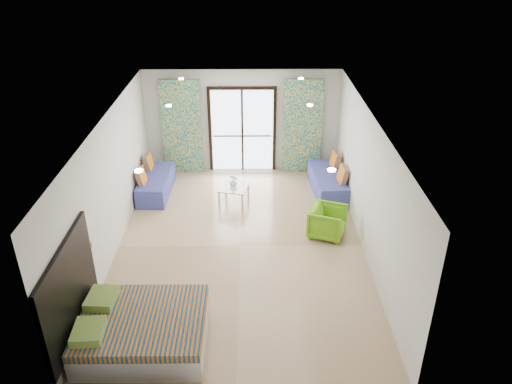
{
  "coord_description": "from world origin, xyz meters",
  "views": [
    {
      "loc": [
        0.23,
        -8.54,
        5.77
      ],
      "look_at": [
        0.32,
        0.2,
        1.15
      ],
      "focal_mm": 35.0,
      "sensor_mm": 36.0,
      "label": 1
    }
  ],
  "objects_px": {
    "daybed_right": "(328,182)",
    "coffee_table": "(234,189)",
    "armchair": "(328,220)",
    "bed": "(142,330)",
    "daybed_left": "(155,183)"
  },
  "relations": [
    {
      "from": "daybed_left",
      "to": "daybed_right",
      "type": "height_order",
      "value": "daybed_right"
    },
    {
      "from": "armchair",
      "to": "bed",
      "type": "bearing_deg",
      "value": 153.93
    },
    {
      "from": "daybed_left",
      "to": "coffee_table",
      "type": "height_order",
      "value": "daybed_left"
    },
    {
      "from": "daybed_right",
      "to": "armchair",
      "type": "distance_m",
      "value": 1.97
    },
    {
      "from": "coffee_table",
      "to": "daybed_left",
      "type": "bearing_deg",
      "value": 164.97
    },
    {
      "from": "daybed_right",
      "to": "coffee_table",
      "type": "bearing_deg",
      "value": -171.42
    },
    {
      "from": "daybed_right",
      "to": "bed",
      "type": "bearing_deg",
      "value": -129.36
    },
    {
      "from": "bed",
      "to": "daybed_right",
      "type": "distance_m",
      "value": 6.19
    },
    {
      "from": "daybed_right",
      "to": "coffee_table",
      "type": "height_order",
      "value": "daybed_right"
    },
    {
      "from": "coffee_table",
      "to": "armchair",
      "type": "height_order",
      "value": "coffee_table"
    },
    {
      "from": "bed",
      "to": "daybed_left",
      "type": "bearing_deg",
      "value": 97.21
    },
    {
      "from": "bed",
      "to": "daybed_left",
      "type": "relative_size",
      "value": 1.11
    },
    {
      "from": "coffee_table",
      "to": "armchair",
      "type": "bearing_deg",
      "value": -35.6
    },
    {
      "from": "daybed_left",
      "to": "daybed_right",
      "type": "xyz_separation_m",
      "value": [
        4.23,
        -0.01,
        0.01
      ]
    },
    {
      "from": "bed",
      "to": "armchair",
      "type": "bearing_deg",
      "value": 43.15
    }
  ]
}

